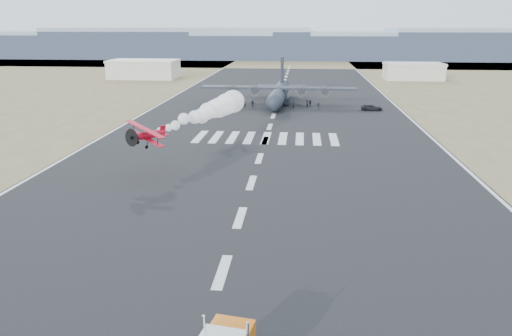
# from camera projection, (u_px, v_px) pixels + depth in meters

# --- Properties ---
(ground) EXTENTS (500.00, 500.00, 0.00)m
(ground) POSITION_uv_depth(u_px,v_px,m) (222.00, 272.00, 41.22)
(ground) COLOR black
(ground) RESTS_ON ground
(scrub_far) EXTENTS (500.00, 80.00, 0.00)m
(scrub_far) POSITION_uv_depth(u_px,v_px,m) (291.00, 62.00, 261.06)
(scrub_far) COLOR brown
(scrub_far) RESTS_ON ground
(runway_markings) EXTENTS (60.00, 260.00, 0.01)m
(runway_markings) POSITION_uv_depth(u_px,v_px,m) (270.00, 127.00, 98.57)
(runway_markings) COLOR silver
(runway_markings) RESTS_ON ground
(ridge_seg_b) EXTENTS (150.00, 50.00, 15.00)m
(ridge_seg_b) POSITION_uv_depth(u_px,v_px,m) (76.00, 44.00, 299.08)
(ridge_seg_b) COLOR #8393A7
(ridge_seg_b) RESTS_ON ground
(ridge_seg_c) EXTENTS (150.00, 50.00, 17.00)m
(ridge_seg_c) POSITION_uv_depth(u_px,v_px,m) (182.00, 43.00, 293.08)
(ridge_seg_c) COLOR #8393A7
(ridge_seg_c) RESTS_ON ground
(ridge_seg_d) EXTENTS (150.00, 50.00, 13.00)m
(ridge_seg_d) POSITION_uv_depth(u_px,v_px,m) (292.00, 47.00, 287.92)
(ridge_seg_d) COLOR #8393A7
(ridge_seg_d) RESTS_ON ground
(ridge_seg_e) EXTENTS (150.00, 50.00, 15.00)m
(ridge_seg_e) POSITION_uv_depth(u_px,v_px,m) (407.00, 45.00, 281.91)
(ridge_seg_e) COLOR #8393A7
(ridge_seg_e) RESTS_ON ground
(hangar_left) EXTENTS (24.50, 14.50, 6.70)m
(hangar_left) POSITION_uv_depth(u_px,v_px,m) (144.00, 69.00, 183.44)
(hangar_left) COLOR #B9B5A5
(hangar_left) RESTS_ON ground
(hangar_right) EXTENTS (20.50, 12.50, 5.90)m
(hangar_right) POSITION_uv_depth(u_px,v_px,m) (413.00, 71.00, 179.70)
(hangar_right) COLOR #B9B5A5
(hangar_right) RESTS_ON ground
(aerobatic_biplane) EXTENTS (6.41, 6.08, 3.25)m
(aerobatic_biplane) POSITION_uv_depth(u_px,v_px,m) (147.00, 135.00, 64.93)
(aerobatic_biplane) COLOR #BB0C2C
(smoke_trail) EXTENTS (8.94, 26.86, 4.11)m
(smoke_trail) POSITION_uv_depth(u_px,v_px,m) (220.00, 107.00, 85.64)
(smoke_trail) COLOR white
(transport_aircraft) EXTENTS (38.31, 31.57, 11.08)m
(transport_aircraft) POSITION_uv_depth(u_px,v_px,m) (279.00, 93.00, 125.43)
(transport_aircraft) COLOR #1F232F
(transport_aircraft) RESTS_ON ground
(support_vehicle) EXTENTS (4.96, 2.38, 1.36)m
(support_vehicle) POSITION_uv_depth(u_px,v_px,m) (372.00, 107.00, 116.80)
(support_vehicle) COLOR black
(support_vehicle) RESTS_ON ground
(crew_a) EXTENTS (0.67, 0.73, 1.60)m
(crew_a) POSITION_uv_depth(u_px,v_px,m) (293.00, 105.00, 119.27)
(crew_a) COLOR black
(crew_a) RESTS_ON ground
(crew_b) EXTENTS (0.99, 1.02, 1.81)m
(crew_b) POSITION_uv_depth(u_px,v_px,m) (307.00, 104.00, 120.92)
(crew_b) COLOR black
(crew_b) RESTS_ON ground
(crew_c) EXTENTS (1.20, 0.70, 1.75)m
(crew_c) POSITION_uv_depth(u_px,v_px,m) (318.00, 106.00, 117.17)
(crew_c) COLOR black
(crew_c) RESTS_ON ground
(crew_d) EXTENTS (1.01, 0.54, 1.69)m
(crew_d) POSITION_uv_depth(u_px,v_px,m) (310.00, 103.00, 122.12)
(crew_d) COLOR black
(crew_d) RESTS_ON ground
(crew_e) EXTENTS (0.91, 1.00, 1.75)m
(crew_e) POSITION_uv_depth(u_px,v_px,m) (277.00, 107.00, 116.72)
(crew_e) COLOR black
(crew_e) RESTS_ON ground
(crew_f) EXTENTS (1.52, 1.13, 1.59)m
(crew_f) POSITION_uv_depth(u_px,v_px,m) (253.00, 104.00, 121.81)
(crew_f) COLOR black
(crew_f) RESTS_ON ground
(crew_g) EXTENTS (0.74, 0.70, 1.61)m
(crew_g) POSITION_uv_depth(u_px,v_px,m) (245.00, 104.00, 121.04)
(crew_g) COLOR black
(crew_g) RESTS_ON ground
(crew_h) EXTENTS (0.90, 0.91, 1.63)m
(crew_h) POSITION_uv_depth(u_px,v_px,m) (274.00, 106.00, 118.55)
(crew_h) COLOR black
(crew_h) RESTS_ON ground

